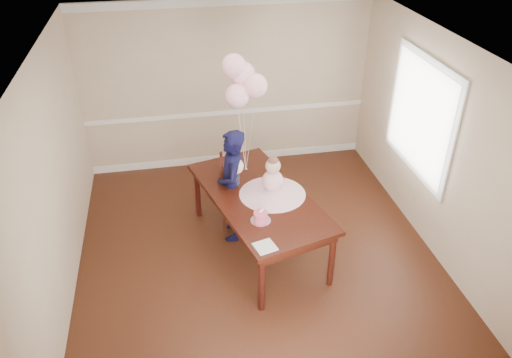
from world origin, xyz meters
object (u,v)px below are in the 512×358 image
(dining_chair_seat, at_px, (238,196))
(woman, at_px, (232,186))
(birthday_cake, at_px, (261,217))
(dining_table_top, at_px, (259,197))

(dining_chair_seat, xyz_separation_m, woman, (-0.10, -0.23, 0.32))
(birthday_cake, bearing_deg, dining_table_top, 81.26)
(woman, bearing_deg, dining_chair_seat, 161.52)
(dining_chair_seat, bearing_deg, dining_table_top, -64.28)
(birthday_cake, height_order, dining_chair_seat, birthday_cake)
(woman, bearing_deg, dining_table_top, 48.01)
(dining_chair_seat, height_order, woman, woman)
(dining_chair_seat, bearing_deg, birthday_cake, -77.36)
(dining_table_top, height_order, birthday_cake, birthday_cake)
(birthday_cake, distance_m, woman, 0.88)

